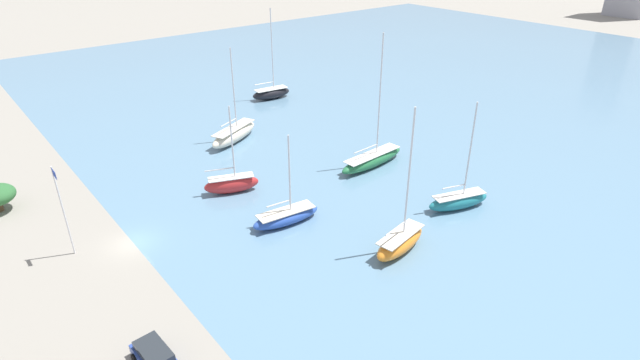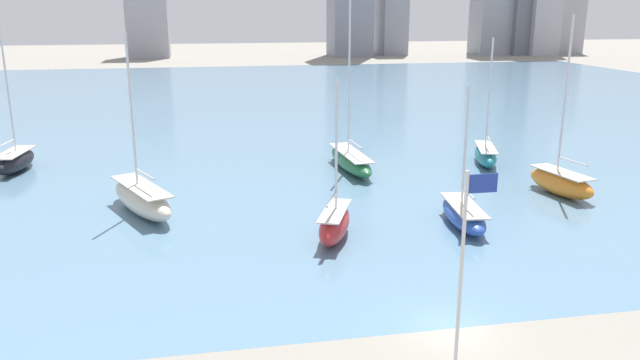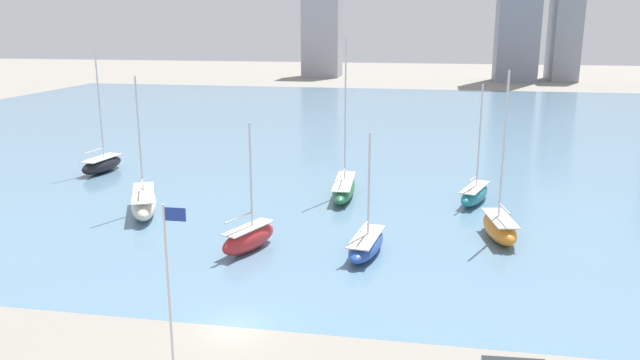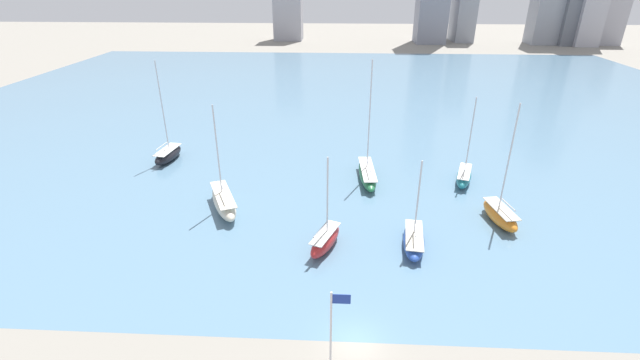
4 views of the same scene
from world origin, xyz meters
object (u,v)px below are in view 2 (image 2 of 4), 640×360
at_px(sailboat_blue, 463,214).
at_px(sailboat_green, 351,160).
at_px(sailboat_orange, 561,182).
at_px(sailboat_red, 335,223).
at_px(flag_pole, 463,276).
at_px(sailboat_cream, 142,198).
at_px(sailboat_teal, 486,154).
at_px(sailboat_black, 15,160).

bearing_deg(sailboat_blue, sailboat_green, 111.27).
height_order(sailboat_orange, sailboat_red, sailboat_orange).
xyz_separation_m(flag_pole, sailboat_blue, (8.27, 18.48, -4.17)).
relative_size(flag_pole, sailboat_red, 0.88).
distance_m(sailboat_green, sailboat_red, 18.09).
relative_size(sailboat_green, sailboat_cream, 1.27).
bearing_deg(sailboat_red, sailboat_teal, 64.53).
xyz_separation_m(sailboat_teal, sailboat_red, (-18.64, -17.16, 0.12)).
height_order(sailboat_teal, sailboat_cream, sailboat_cream).
xyz_separation_m(sailboat_teal, sailboat_cream, (-31.46, -9.27, 0.16)).
bearing_deg(sailboat_blue, flag_pole, -106.97).
distance_m(sailboat_green, sailboat_teal, 13.41).
distance_m(flag_pole, sailboat_blue, 20.67).
bearing_deg(flag_pole, sailboat_cream, 118.66).
bearing_deg(sailboat_cream, sailboat_black, 105.64).
height_order(sailboat_green, sailboat_teal, sailboat_green).
xyz_separation_m(sailboat_red, sailboat_blue, (9.36, 0.92, -0.26)).
relative_size(sailboat_green, sailboat_black, 1.09).
bearing_deg(sailboat_orange, flag_pole, -138.20).
bearing_deg(sailboat_cream, sailboat_teal, -8.24).
distance_m(flag_pole, sailboat_cream, 29.25).
height_order(sailboat_red, sailboat_blue, sailboat_red).
relative_size(sailboat_green, sailboat_red, 1.60).
xyz_separation_m(sailboat_teal, sailboat_orange, (1.43, -10.77, 0.12)).
bearing_deg(sailboat_red, sailboat_orange, 39.55).
bearing_deg(sailboat_teal, sailboat_red, -118.89).
distance_m(flag_pole, sailboat_teal, 39.10).
bearing_deg(sailboat_black, flag_pole, -49.65).
distance_m(sailboat_orange, sailboat_blue, 12.03).
xyz_separation_m(flag_pole, sailboat_black, (-26.51, 40.30, -3.95)).
height_order(sailboat_black, sailboat_orange, sailboat_black).
distance_m(sailboat_teal, sailboat_blue, 18.70).
relative_size(sailboat_teal, sailboat_orange, 0.85).
bearing_deg(sailboat_cream, sailboat_orange, -27.28).
bearing_deg(sailboat_teal, sailboat_blue, -101.26).
bearing_deg(sailboat_black, sailboat_teal, -0.21).
bearing_deg(sailboat_green, sailboat_orange, -39.61).
bearing_deg(sailboat_teal, sailboat_cream, -145.10).
xyz_separation_m(sailboat_orange, sailboat_blue, (-10.71, -5.46, -0.25)).
xyz_separation_m(sailboat_teal, sailboat_blue, (-9.28, -16.24, -0.14)).
relative_size(sailboat_orange, sailboat_cream, 1.08).
height_order(sailboat_blue, sailboat_cream, sailboat_cream).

